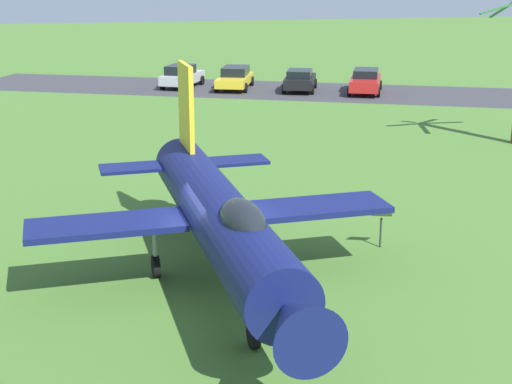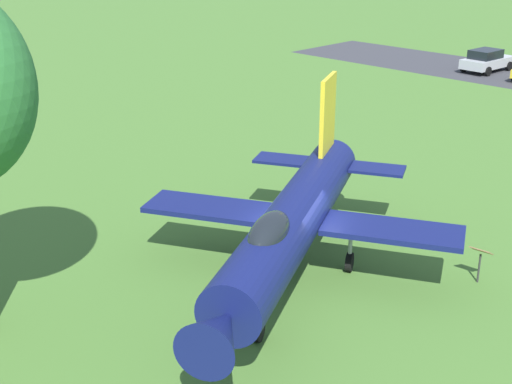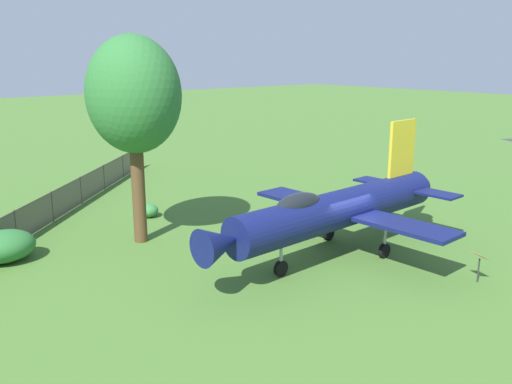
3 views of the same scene
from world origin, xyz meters
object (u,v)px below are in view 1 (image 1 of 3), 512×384
Objects in this scene: parked_car_yellow at (235,77)px; display_jet at (222,218)px; info_plaque at (381,220)px; parked_car_silver at (182,76)px; parked_car_red at (365,81)px; parked_car_black at (300,80)px.

display_jet is at bearing 8.47° from parked_car_yellow.
parked_car_silver reaches higher than info_plaque.
parked_car_yellow is at bearing 165.58° from display_jet.
display_jet is 2.88× the size of parked_car_silver.
display_jet is 34.34m from parked_car_silver.
parked_car_silver is at bearing -91.14° from parked_car_yellow.
parked_car_black is (4.00, -1.64, -0.03)m from parked_car_red.
parked_car_black is (-10.73, -30.80, -1.24)m from display_jet.
parked_car_silver is (7.46, -3.36, 0.03)m from parked_car_black.
parked_car_yellow reaches higher than parked_car_black.
display_jet reaches higher than parked_car_red.
parked_car_black is (-5.64, -28.62, -0.10)m from info_plaque.
parked_car_black is at bearing -86.54° from parked_car_silver.
parked_car_silver is (3.44, -1.33, 0.04)m from parked_car_yellow.
display_jet reaches higher than info_plaque.
parked_car_yellow is at bearing 83.96° from parked_car_black.
parked_car_silver is (11.45, -5.00, 0.00)m from parked_car_red.
display_jet is at bearing -157.75° from parked_car_silver.
parked_car_silver reaches higher than parked_car_yellow.
display_jet is 32.64m from parked_car_black.
display_jet is at bearing -178.44° from parked_car_black.
parked_car_silver is at bearing -90.05° from parked_car_red.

